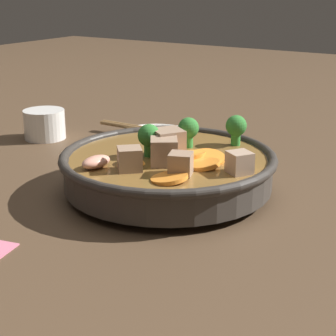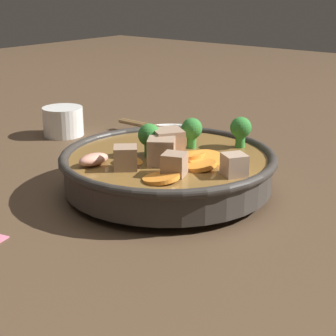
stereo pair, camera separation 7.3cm
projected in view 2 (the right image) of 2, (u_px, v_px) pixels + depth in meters
ground_plane at (168, 192)px, 0.74m from camera, size 3.00×3.00×0.00m
stirfry_bowl at (168, 166)px, 0.73m from camera, size 0.28×0.28×0.09m
side_saucer at (171, 136)px, 0.97m from camera, size 0.13×0.13×0.01m
tea_cup at (63, 121)px, 1.00m from camera, size 0.07×0.07×0.05m
chopsticks_pair at (171, 131)px, 0.97m from camera, size 0.02×0.23×0.01m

